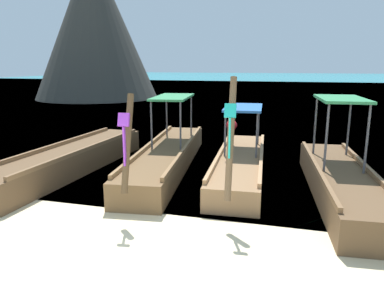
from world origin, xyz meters
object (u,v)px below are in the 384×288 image
Objects in this scene: karst_rock at (93,26)px; mooring_buoy_far at (232,125)px; longtail_boat_orange_ribbon at (341,180)px; longtail_boat_turquoise_ribbon at (240,163)px; longtail_boat_violet_ribbon at (168,156)px; longtail_boat_yellow_ribbon at (71,160)px.

karst_rock is 19.95m from mooring_buoy_far.
longtail_boat_orange_ribbon is 0.50× the size of karst_rock.
mooring_buoy_far is (-1.22, 6.35, -0.08)m from longtail_boat_turquoise_ribbon.
mooring_buoy_far is at bearing 82.14° from longtail_boat_violet_ribbon.
longtail_boat_orange_ribbon reaches higher than longtail_boat_yellow_ribbon.
karst_rock is (-15.19, 19.38, 5.67)m from longtail_boat_turquoise_ribbon.
mooring_buoy_far is at bearing 100.83° from longtail_boat_turquoise_ribbon.
longtail_boat_turquoise_ribbon reaches higher than longtail_boat_yellow_ribbon.
longtail_boat_turquoise_ribbon is at bearing -3.86° from longtail_boat_violet_ribbon.
longtail_boat_yellow_ribbon is 0.92× the size of longtail_boat_violet_ribbon.
longtail_boat_orange_ribbon is (6.84, -0.12, 0.04)m from longtail_boat_yellow_ribbon.
longtail_boat_orange_ribbon is 12.74× the size of mooring_buoy_far.
longtail_boat_violet_ribbon is 14.68× the size of mooring_buoy_far.
longtail_boat_yellow_ribbon is 1.06× the size of longtail_boat_turquoise_ribbon.
longtail_boat_yellow_ribbon is at bearing -168.37° from longtail_boat_turquoise_ribbon.
longtail_boat_turquoise_ribbon is at bearing -51.92° from karst_rock.
longtail_boat_violet_ribbon is 2.08m from longtail_boat_turquoise_ribbon.
longtail_boat_violet_ribbon is at bearing 165.04° from longtail_boat_orange_ribbon.
longtail_boat_turquoise_ribbon is 2.57m from longtail_boat_orange_ribbon.
karst_rock reaches higher than longtail_boat_violet_ribbon.
longtail_boat_turquoise_ribbon is (2.07, -0.14, -0.03)m from longtail_boat_violet_ribbon.
longtail_boat_yellow_ribbon is 23.64m from karst_rock.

